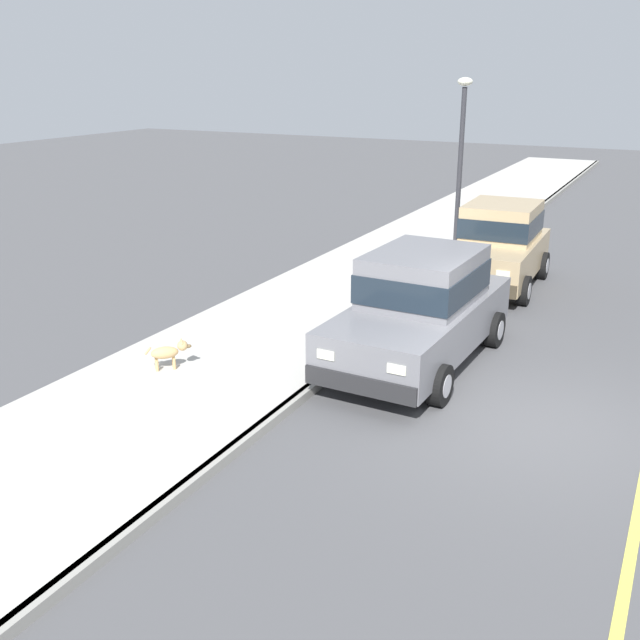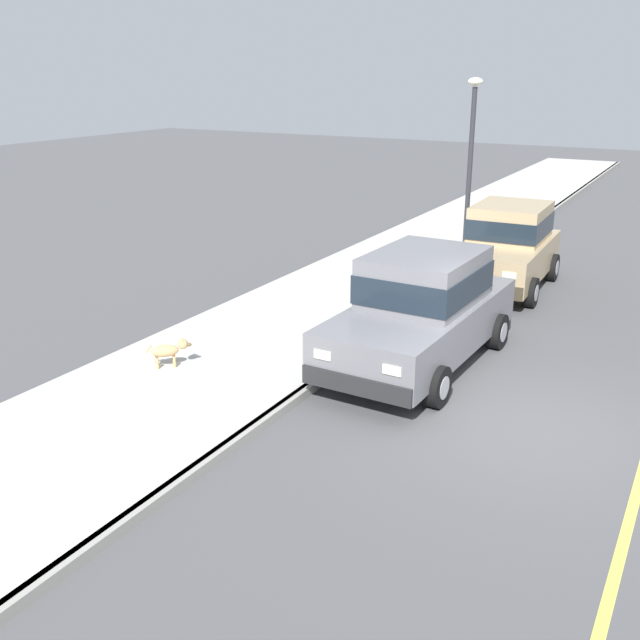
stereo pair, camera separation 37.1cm
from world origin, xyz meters
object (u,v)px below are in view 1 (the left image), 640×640
object	(u,v)px
dog_tan	(169,352)
street_lamp	(461,149)
car_tan_hatchback	(499,244)
car_grey_sedan	(421,307)

from	to	relation	value
dog_tan	street_lamp	bearing A→B (deg)	77.44
car_tan_hatchback	street_lamp	distance (m)	2.68
dog_tan	street_lamp	xyz separation A→B (m)	(1.99, 8.93, 2.48)
car_grey_sedan	street_lamp	world-z (taller)	street_lamp
car_grey_sedan	dog_tan	distance (m)	4.21
car_tan_hatchback	dog_tan	world-z (taller)	car_tan_hatchback
car_tan_hatchback	street_lamp	xyz separation A→B (m)	(-1.38, 1.25, 1.93)
dog_tan	street_lamp	distance (m)	9.48
car_tan_hatchback	dog_tan	size ratio (longest dim) A/B	6.64
car_tan_hatchback	dog_tan	bearing A→B (deg)	-113.70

